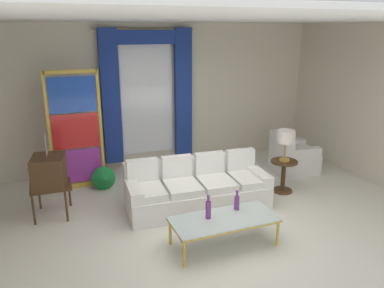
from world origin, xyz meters
name	(u,v)px	position (x,y,z in m)	size (l,w,h in m)	color
ground_plane	(213,226)	(0.00, 0.00, 0.00)	(16.00, 16.00, 0.00)	silver
wall_rear	(155,96)	(0.00, 3.06, 1.50)	(8.00, 0.12, 3.00)	beige
wall_right	(378,105)	(3.66, 0.60, 1.50)	(0.12, 7.00, 3.00)	beige
ceiling_slab	(194,19)	(0.00, 0.80, 3.02)	(8.00, 7.60, 0.04)	white
curtained_window	(148,86)	(-0.19, 2.89, 1.74)	(2.00, 0.17, 2.70)	white
couch_white_long	(196,189)	(0.02, 0.75, 0.31)	(2.39, 1.08, 0.86)	white
coffee_table	(224,220)	(-0.09, -0.54, 0.38)	(1.45, 0.65, 0.41)	silver
bottle_blue_decanter	(208,209)	(-0.29, -0.46, 0.55)	(0.08, 0.08, 0.34)	#753384
bottle_crystal_tall	(237,202)	(0.19, -0.36, 0.53)	(0.07, 0.07, 0.30)	#753384
vintage_tv	(49,173)	(-2.26, 1.27, 0.73)	(0.62, 0.66, 1.35)	#472D19
armchair_white	(292,157)	(2.52, 1.56, 0.29)	(0.93, 0.92, 0.80)	white
stained_glass_divider	(76,134)	(-1.73, 2.25, 1.06)	(0.95, 0.05, 2.20)	gold
peacock_figurine	(104,180)	(-1.32, 1.93, 0.22)	(0.44, 0.60, 0.50)	beige
round_side_table	(283,173)	(1.72, 0.70, 0.36)	(0.48, 0.48, 0.59)	#472D19
table_lamp_brass	(286,138)	(1.72, 0.70, 1.03)	(0.32, 0.32, 0.57)	#B29338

